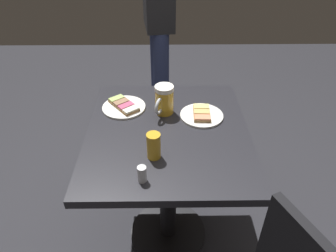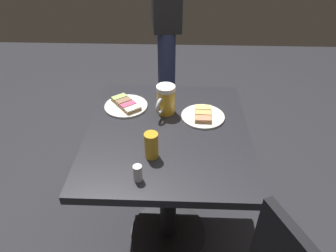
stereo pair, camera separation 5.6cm
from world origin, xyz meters
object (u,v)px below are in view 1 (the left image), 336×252
at_px(plate_near, 124,106).
at_px(beer_mug, 164,100).
at_px(beer_glass_small, 154,146).
at_px(patron_standing, 159,14).
at_px(plate_far, 202,115).
at_px(salt_shaker, 142,174).

height_order(plate_near, beer_mug, beer_mug).
relative_size(beer_mug, beer_glass_small, 1.28).
relative_size(beer_mug, patron_standing, 0.08).
xyz_separation_m(beer_glass_small, patron_standing, (-0.01, -1.15, 0.18)).
relative_size(plate_near, plate_far, 1.04).
bearing_deg(beer_glass_small, beer_mug, -97.30).
distance_m(plate_far, patron_standing, 0.92).
bearing_deg(patron_standing, salt_shaker, -9.40).
bearing_deg(plate_near, patron_standing, -101.94).
relative_size(plate_far, beer_mug, 1.45).
bearing_deg(plate_far, salt_shaker, 58.04).
xyz_separation_m(beer_mug, patron_standing, (0.03, -0.83, 0.16)).
relative_size(plate_near, beer_glass_small, 1.92).
relative_size(beer_glass_small, salt_shaker, 1.68).
bearing_deg(patron_standing, beer_glass_small, -7.68).
xyz_separation_m(beer_glass_small, salt_shaker, (0.04, 0.13, -0.02)).
bearing_deg(beer_mug, beer_glass_small, 82.70).
relative_size(plate_far, salt_shaker, 3.10).
relative_size(plate_near, beer_mug, 1.50).
relative_size(beer_mug, salt_shaker, 2.14).
height_order(plate_far, beer_mug, beer_mug).
xyz_separation_m(plate_near, beer_glass_small, (-0.16, 0.36, 0.05)).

